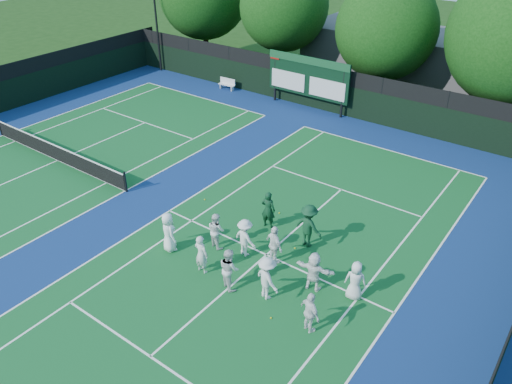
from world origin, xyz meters
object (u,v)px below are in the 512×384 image
Objects in this scene: scoreboard at (308,77)px; tennis_net at (56,152)px; coach_left at (268,210)px; bench at (227,83)px.

scoreboard is 16.26m from tennis_net.
scoreboard reaches higher than tennis_net.
tennis_net is 13.00m from coach_left.
coach_left reaches higher than tennis_net.
coach_left is (12.88, 1.69, 0.38)m from tennis_net.
tennis_net is at bearing -115.60° from scoreboard.
bench is at bearing 88.89° from tennis_net.
bench is at bearing -178.08° from scoreboard.
scoreboard is at bearing 1.92° from bench.
bench is 0.76× the size of coach_left.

